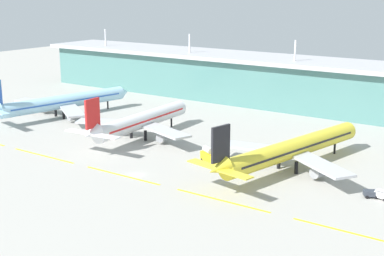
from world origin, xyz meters
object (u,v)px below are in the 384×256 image
Objects in this scene: pushback_tug at (372,193)px; airliner_near_middle at (140,121)px; airliner_nearest at (62,102)px; fuel_truck at (209,155)px; airliner_far_middle at (291,149)px; baggage_cart at (382,195)px.

airliner_near_middle is at bearing 173.27° from pushback_tug.
fuel_truck is (84.33, -16.95, -4.19)m from airliner_nearest.
airliner_far_middle is 25.56m from fuel_truck.
airliner_far_middle is (108.31, -9.13, 0.00)m from airliner_nearest.
airliner_far_middle is at bearing -1.78° from airliner_near_middle.
fuel_truck is 53.58m from baggage_cart.
baggage_cart reaches higher than pushback_tug.
airliner_nearest is 0.96× the size of airliner_far_middle.
pushback_tug is at bearing -6.73° from airliner_near_middle.
fuel_truck is 1.51× the size of pushback_tug.
airliner_near_middle is at bearing -8.51° from airliner_nearest.
fuel_truck is at bearing -161.94° from airliner_far_middle.
fuel_truck is at bearing -15.16° from airliner_near_middle.
airliner_far_middle is at bearing 164.17° from baggage_cart.
airliner_near_middle is (48.64, -7.28, -0.01)m from airliner_nearest.
airliner_nearest is 8.88× the size of fuel_truck.
airliner_nearest is 13.41× the size of pushback_tug.
airliner_near_middle reaches higher than pushback_tug.
airliner_nearest is 17.58× the size of baggage_cart.
fuel_truck is 51.08m from pushback_tug.
pushback_tug is (27.09, -8.39, -5.36)m from airliner_far_middle.
airliner_nearest is at bearing 168.64° from fuel_truck.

